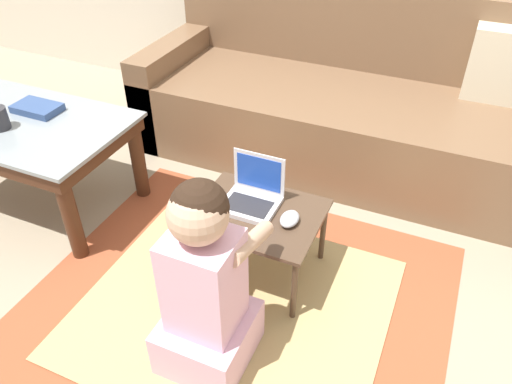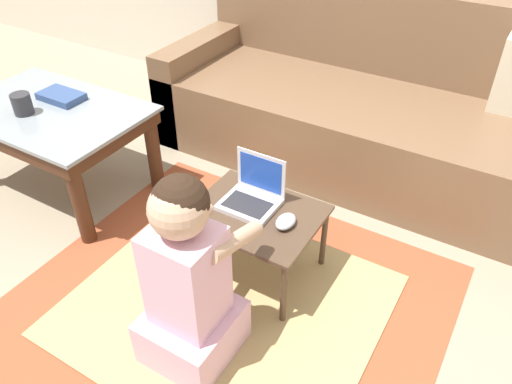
{
  "view_description": "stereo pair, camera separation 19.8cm",
  "coord_description": "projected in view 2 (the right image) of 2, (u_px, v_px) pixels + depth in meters",
  "views": [
    {
      "loc": [
        0.67,
        -1.21,
        1.58
      ],
      "look_at": [
        0.03,
        0.24,
        0.38
      ],
      "focal_mm": 35.0,
      "sensor_mm": 36.0,
      "label": 1
    },
    {
      "loc": [
        0.84,
        -1.12,
        1.58
      ],
      "look_at": [
        0.03,
        0.24,
        0.38
      ],
      "focal_mm": 35.0,
      "sensor_mm": 36.0,
      "label": 2
    }
  ],
  "objects": [
    {
      "name": "person_seated",
      "position": [
        188.0,
        282.0,
        1.64
      ],
      "size": [
        0.3,
        0.43,
        0.77
      ],
      "color": "#E5B2CC",
      "rests_on": "ground_plane"
    },
    {
      "name": "computer_mouse",
      "position": [
        286.0,
        221.0,
        1.9
      ],
      "size": [
        0.07,
        0.1,
        0.04
      ],
      "color": "#B2B7C1",
      "rests_on": "laptop_desk"
    },
    {
      "name": "laptop_desk",
      "position": [
        256.0,
        220.0,
        2.0
      ],
      "size": [
        0.51,
        0.41,
        0.32
      ],
      "color": "#4C3828",
      "rests_on": "ground_plane"
    },
    {
      "name": "laptop",
      "position": [
        252.0,
        197.0,
        2.0
      ],
      "size": [
        0.22,
        0.19,
        0.2
      ],
      "color": "silver",
      "rests_on": "laptop_desk"
    },
    {
      "name": "coffee_table",
      "position": [
        52.0,
        122.0,
        2.43
      ],
      "size": [
        0.92,
        0.61,
        0.46
      ],
      "color": "gray",
      "rests_on": "ground_plane"
    },
    {
      "name": "cup_on_table",
      "position": [
        22.0,
        104.0,
        2.31
      ],
      "size": [
        0.09,
        0.09,
        0.1
      ],
      "color": "#2D2D33",
      "rests_on": "coffee_table"
    },
    {
      "name": "book_on_table",
      "position": [
        61.0,
        96.0,
        2.45
      ],
      "size": [
        0.22,
        0.14,
        0.03
      ],
      "color": "#334C7F",
      "rests_on": "coffee_table"
    },
    {
      "name": "area_rug",
      "position": [
        227.0,
        305.0,
        2.01
      ],
      "size": [
        1.63,
        1.46,
        0.01
      ],
      "color": "#9E4C2D",
      "rests_on": "ground_plane"
    },
    {
      "name": "couch",
      "position": [
        371.0,
        111.0,
        2.71
      ],
      "size": [
        2.23,
        0.88,
        0.88
      ],
      "color": "brown",
      "rests_on": "ground_plane"
    },
    {
      "name": "ground_plane",
      "position": [
        220.0,
        294.0,
        2.06
      ],
      "size": [
        16.0,
        16.0,
        0.0
      ],
      "primitive_type": "plane",
      "color": "gray"
    }
  ]
}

